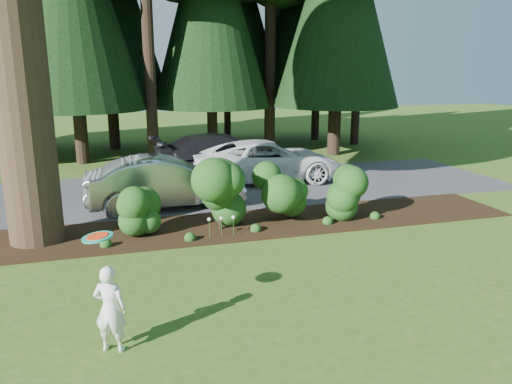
{
  "coord_description": "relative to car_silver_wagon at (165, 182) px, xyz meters",
  "views": [
    {
      "loc": [
        -2.73,
        -8.98,
        4.08
      ],
      "look_at": [
        0.38,
        1.71,
        1.3
      ],
      "focal_mm": 35.0,
      "sensor_mm": 36.0,
      "label": 1
    }
  ],
  "objects": [
    {
      "name": "car_white_suv",
      "position": [
        3.98,
        2.56,
        -0.01
      ],
      "size": [
        5.53,
        2.85,
        1.49
      ],
      "primitive_type": "imported",
      "rotation": [
        0.0,
        0.0,
        1.5
      ],
      "color": "white",
      "rests_on": "driveway"
    },
    {
      "name": "ground",
      "position": [
        1.31,
        -5.57,
        -0.79
      ],
      "size": [
        80.0,
        80.0,
        0.0
      ],
      "primitive_type": "plane",
      "color": "#315317",
      "rests_on": "ground"
    },
    {
      "name": "car_silver_wagon",
      "position": [
        0.0,
        0.0,
        0.0
      ],
      "size": [
        4.65,
        1.76,
        1.52
      ],
      "primitive_type": "imported",
      "rotation": [
        0.0,
        0.0,
        1.6
      ],
      "color": "silver",
      "rests_on": "driveway"
    },
    {
      "name": "car_dark_suv",
      "position": [
        2.69,
        4.23,
        0.03
      ],
      "size": [
        5.57,
        2.61,
        1.57
      ],
      "primitive_type": "imported",
      "rotation": [
        0.0,
        0.0,
        1.65
      ],
      "color": "black",
      "rests_on": "driveway"
    },
    {
      "name": "driveway",
      "position": [
        1.31,
        1.93,
        -0.77
      ],
      "size": [
        22.0,
        6.0,
        0.03
      ],
      "primitive_type": "cube",
      "color": "#38383A",
      "rests_on": "ground"
    },
    {
      "name": "lily_cluster",
      "position": [
        1.01,
        -3.17,
        -0.29
      ],
      "size": [
        0.69,
        0.09,
        0.57
      ],
      "color": "#204214",
      "rests_on": "ground"
    },
    {
      "name": "shrub_row",
      "position": [
        2.08,
        -2.43,
        0.02
      ],
      "size": [
        6.53,
        1.6,
        1.61
      ],
      "color": "#204214",
      "rests_on": "ground"
    },
    {
      "name": "child",
      "position": [
        -1.61,
        -7.59,
        -0.12
      ],
      "size": [
        0.57,
        0.49,
        1.34
      ],
      "primitive_type": "imported",
      "rotation": [
        0.0,
        0.0,
        2.74
      ],
      "color": "white",
      "rests_on": "ground"
    },
    {
      "name": "frisbee",
      "position": [
        -1.72,
        -7.32,
        0.91
      ],
      "size": [
        0.45,
        0.45,
        0.08
      ],
      "color": "#1A937C",
      "rests_on": "ground"
    },
    {
      "name": "mulch_bed",
      "position": [
        1.31,
        -2.32,
        -0.76
      ],
      "size": [
        16.0,
        2.5,
        0.05
      ],
      "primitive_type": "cube",
      "color": "black",
      "rests_on": "ground"
    }
  ]
}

